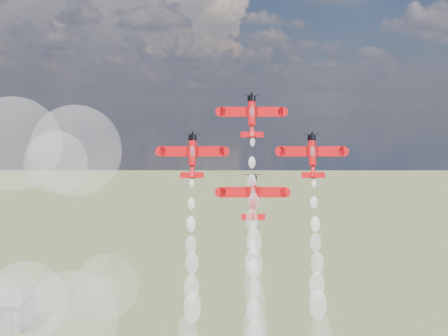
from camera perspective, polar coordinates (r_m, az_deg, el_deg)
plane_lead at (r=134.62m, az=2.56°, el=4.83°), size 13.55×6.01×9.30m
plane_left at (r=131.89m, az=-2.91°, el=1.19°), size 13.55×6.01×9.30m
plane_right at (r=133.19m, az=8.08°, el=1.18°), size 13.55×6.01×9.30m
plane_slot at (r=129.79m, az=2.66°, el=-2.59°), size 13.55×6.01×9.30m
smoke_trail_lead at (r=126.96m, az=2.83°, el=-12.17°), size 5.21×18.57×42.18m
drifted_smoke_cloud at (r=147.50m, az=-19.27°, el=-5.68°), size 63.09×38.04×60.68m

